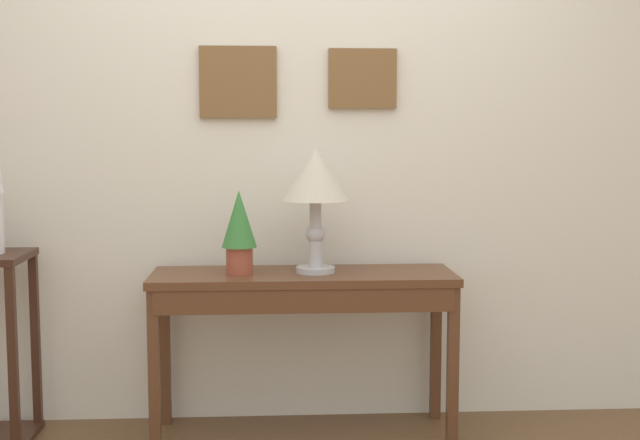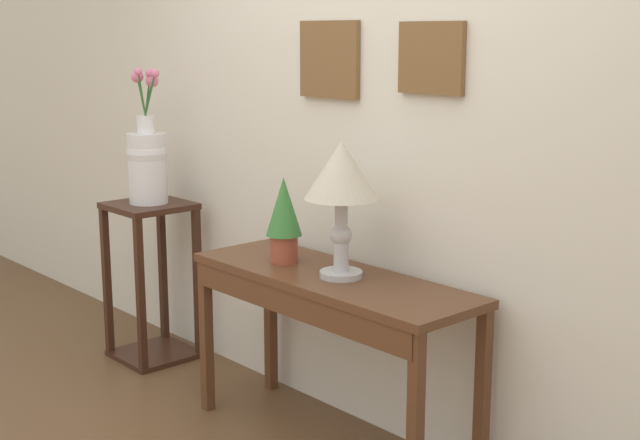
% 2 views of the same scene
% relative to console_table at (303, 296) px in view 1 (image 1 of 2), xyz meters
% --- Properties ---
extents(back_wall_with_art, '(9.00, 0.13, 2.80)m').
position_rel_console_table_xyz_m(back_wall_with_art, '(-0.03, 0.33, 0.77)').
color(back_wall_with_art, silver).
rests_on(back_wall_with_art, ground).
extents(console_table, '(1.31, 0.43, 0.73)m').
position_rel_console_table_xyz_m(console_table, '(0.00, 0.00, 0.00)').
color(console_table, '#56331E').
rests_on(console_table, ground).
extents(table_lamp, '(0.29, 0.29, 0.54)m').
position_rel_console_table_xyz_m(table_lamp, '(0.05, 0.03, 0.49)').
color(table_lamp, '#B7B7BC').
rests_on(table_lamp, console_table).
extents(potted_plant_on_console, '(0.15, 0.15, 0.36)m').
position_rel_console_table_xyz_m(potted_plant_on_console, '(-0.27, 0.01, 0.29)').
color(potted_plant_on_console, '#9E4733').
rests_on(potted_plant_on_console, console_table).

